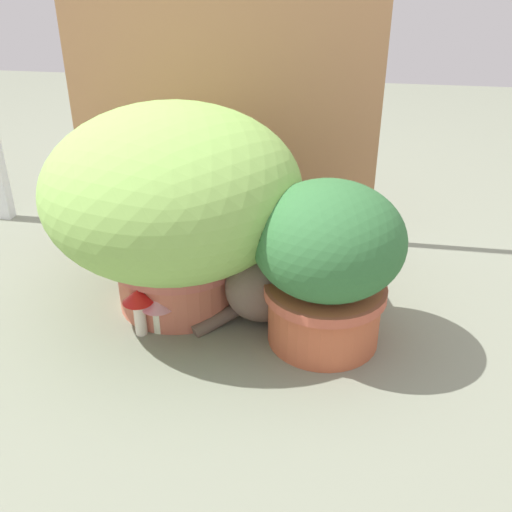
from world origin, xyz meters
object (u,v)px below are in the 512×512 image
leafy_planter (327,260)px  mushroom_ornament_pink (158,304)px  grass_planter (174,198)px  mushroom_ornament_red (138,302)px  cat (278,273)px

leafy_planter → mushroom_ornament_pink: leafy_planter is taller
grass_planter → mushroom_ornament_pink: bearing=-95.7°
leafy_planter → mushroom_ornament_red: size_ratio=3.19×
grass_planter → mushroom_ornament_pink: grass_planter is taller
grass_planter → leafy_planter: 0.41m
mushroom_ornament_red → grass_planter: bearing=71.3°
cat → leafy_planter: bearing=-35.3°
mushroom_ornament_pink → mushroom_ornament_red: (-0.04, -0.02, 0.01)m
mushroom_ornament_pink → mushroom_ornament_red: size_ratio=0.89×
leafy_planter → cat: leafy_planter is taller
mushroom_ornament_red → mushroom_ornament_pink: bearing=27.4°
leafy_planter → mushroom_ornament_red: 0.46m
cat → mushroom_ornament_pink: 0.31m
leafy_planter → cat: 0.18m
leafy_planter → mushroom_ornament_red: leafy_planter is taller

